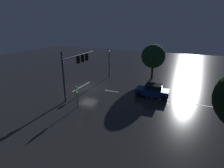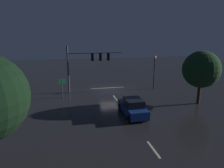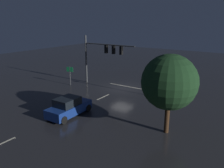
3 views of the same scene
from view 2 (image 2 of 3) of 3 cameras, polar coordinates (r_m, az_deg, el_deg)
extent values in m
plane|color=#232326|center=(29.34, -0.83, -1.61)|extent=(80.00, 80.00, 0.00)
cylinder|color=#383A3D|center=(28.05, -12.11, 3.95)|extent=(0.22, 0.22, 6.27)
cylinder|color=#383A3D|center=(28.00, -4.76, 8.62)|extent=(7.30, 0.14, 0.14)
cube|color=black|center=(28.01, -5.49, 7.43)|extent=(0.32, 0.36, 1.00)
sphere|color=black|center=(28.17, -5.55, 8.12)|extent=(0.20, 0.20, 0.20)
sphere|color=yellow|center=(28.20, -5.53, 7.47)|extent=(0.20, 0.20, 0.20)
sphere|color=black|center=(28.23, -5.52, 6.83)|extent=(0.20, 0.20, 0.20)
cube|color=black|center=(28.15, -3.25, 7.50)|extent=(0.32, 0.36, 1.00)
sphere|color=black|center=(28.31, -3.32, 8.19)|extent=(0.20, 0.20, 0.20)
sphere|color=yellow|center=(28.34, -3.31, 7.54)|extent=(0.20, 0.20, 0.20)
sphere|color=black|center=(28.37, -3.30, 6.90)|extent=(0.20, 0.20, 0.20)
cube|color=black|center=(28.34, -1.05, 7.56)|extent=(0.32, 0.36, 1.00)
sphere|color=black|center=(28.49, -1.12, 8.24)|extent=(0.20, 0.20, 0.20)
sphere|color=yellow|center=(28.52, -1.12, 7.60)|extent=(0.20, 0.20, 0.20)
sphere|color=black|center=(28.56, -1.12, 6.96)|extent=(0.20, 0.20, 0.20)
cube|color=beige|center=(25.58, 0.89, -3.90)|extent=(0.16, 2.20, 0.01)
cube|color=beige|center=(20.12, 4.70, -8.92)|extent=(0.16, 2.20, 0.01)
cube|color=beige|center=(15.07, 11.47, -17.37)|extent=(0.16, 2.20, 0.01)
cube|color=beige|center=(30.37, -1.22, -1.07)|extent=(5.00, 0.16, 0.01)
cube|color=navy|center=(20.26, 5.77, -6.91)|extent=(1.91, 4.34, 0.80)
cube|color=black|center=(19.83, 6.01, -5.11)|extent=(1.65, 2.14, 0.68)
cylinder|color=black|center=(21.55, 2.24, -6.37)|extent=(0.24, 0.69, 0.68)
cylinder|color=black|center=(22.03, 6.48, -5.99)|extent=(0.24, 0.69, 0.68)
cylinder|color=black|center=(18.70, 4.89, -9.61)|extent=(0.24, 0.69, 0.68)
cylinder|color=black|center=(19.26, 9.71, -9.06)|extent=(0.24, 0.69, 0.68)
sphere|color=#F9EFC6|center=(21.96, 2.37, -5.07)|extent=(0.20, 0.20, 0.20)
sphere|color=#F9EFC6|center=(22.33, 5.60, -4.80)|extent=(0.20, 0.20, 0.20)
cylinder|color=black|center=(30.13, 11.62, 2.79)|extent=(0.14, 0.14, 4.37)
sphere|color=#F9D88C|center=(29.79, 11.84, 7.26)|extent=(0.44, 0.44, 0.44)
cylinder|color=#383A3D|center=(26.17, -13.66, -1.13)|extent=(0.09, 0.09, 2.43)
cube|color=#0F6033|center=(25.96, -13.77, 0.72)|extent=(0.89, 0.29, 0.60)
cylinder|color=#382314|center=(25.25, 22.99, -2.38)|extent=(0.36, 0.36, 2.42)
sphere|color=#163319|center=(24.69, 23.57, 3.76)|extent=(4.09, 4.09, 4.09)
camera|label=1|loc=(22.04, -64.22, 10.52)|focal=29.00mm
camera|label=3|loc=(20.23, 67.13, 7.26)|focal=37.23mm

